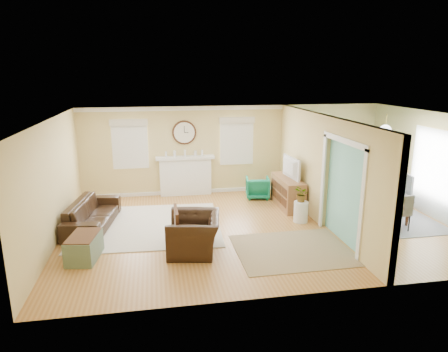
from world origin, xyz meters
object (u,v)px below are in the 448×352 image
(dining_table, at_px, (377,204))
(credenza, at_px, (288,192))
(green_chair, at_px, (258,188))
(sofa, at_px, (93,214))
(eames_chair, at_px, (194,234))

(dining_table, bearing_deg, credenza, 67.16)
(green_chair, bearing_deg, credenza, 133.36)
(sofa, xyz_separation_m, green_chair, (4.39, 1.50, -0.01))
(green_chair, bearing_deg, eames_chair, 65.78)
(eames_chair, bearing_deg, sofa, -118.85)
(sofa, bearing_deg, dining_table, -85.38)
(sofa, distance_m, eames_chair, 2.82)
(green_chair, relative_size, dining_table, 0.38)
(eames_chair, distance_m, dining_table, 4.97)
(sofa, xyz_separation_m, credenza, (4.99, 0.61, 0.08))
(sofa, xyz_separation_m, dining_table, (7.02, -0.44, -0.01))
(sofa, bearing_deg, green_chair, -62.88)
(eames_chair, xyz_separation_m, green_chair, (2.17, 3.25, -0.08))
(green_chair, height_order, credenza, credenza)
(green_chair, bearing_deg, dining_table, 153.01)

